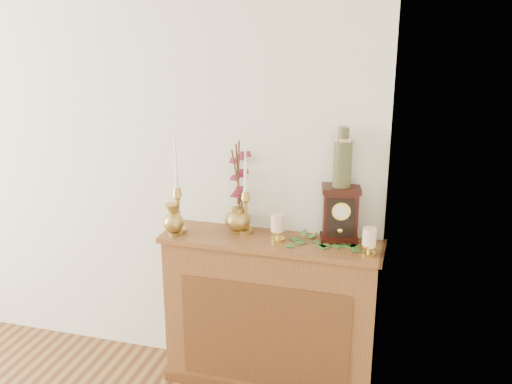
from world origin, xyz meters
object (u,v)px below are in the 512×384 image
(ginger_jar, at_px, (240,189))
(mantel_clock, at_px, (340,214))
(candlestick_center, at_px, (246,205))
(candlestick_left, at_px, (178,203))
(bud_vase, at_px, (173,220))
(ceramic_vase, at_px, (343,160))

(ginger_jar, height_order, mantel_clock, ginger_jar)
(ginger_jar, bearing_deg, candlestick_center, -42.70)
(candlestick_left, distance_m, mantel_clock, 0.91)
(candlestick_left, xyz_separation_m, candlestick_center, (0.37, 0.10, -0.01))
(candlestick_center, distance_m, bud_vase, 0.41)
(bud_vase, distance_m, ceramic_vase, 0.99)
(candlestick_center, xyz_separation_m, bud_vase, (-0.38, -0.15, -0.07))
(ceramic_vase, bearing_deg, candlestick_center, -175.14)
(bud_vase, height_order, ceramic_vase, ceramic_vase)
(candlestick_center, xyz_separation_m, ceramic_vase, (0.53, 0.04, 0.29))
(candlestick_left, bearing_deg, candlestick_center, 14.78)
(mantel_clock, height_order, ceramic_vase, ceramic_vase)
(ceramic_vase, bearing_deg, bud_vase, -167.94)
(candlestick_center, bearing_deg, ginger_jar, 137.30)
(ceramic_vase, bearing_deg, candlestick_left, -170.97)
(candlestick_left, relative_size, mantel_clock, 1.77)
(candlestick_left, xyz_separation_m, ginger_jar, (0.32, 0.14, 0.07))
(candlestick_center, distance_m, ginger_jar, 0.10)
(candlestick_left, distance_m, candlestick_center, 0.38)
(mantel_clock, bearing_deg, bud_vase, 179.88)
(bud_vase, bearing_deg, candlestick_left, 81.12)
(candlestick_left, relative_size, ginger_jar, 1.00)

